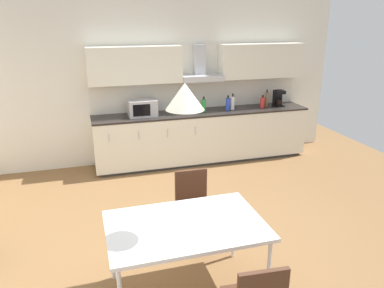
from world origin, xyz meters
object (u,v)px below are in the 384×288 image
(bottle_brown, at_px, (267,99))
(chair_far_right, at_px, (193,200))
(microwave, at_px, (142,108))
(bottle_blue, at_px, (228,104))
(dining_table, at_px, (186,228))
(bottle_red, at_px, (262,102))
(bottle_white, at_px, (233,103))
(bottle_green, at_px, (204,105))
(pendant_lamp, at_px, (185,96))
(coffee_maker, at_px, (278,98))

(bottle_brown, distance_m, chair_far_right, 3.40)
(chair_far_right, bearing_deg, microwave, 93.74)
(bottle_blue, height_order, dining_table, bottle_blue)
(bottle_red, distance_m, bottle_white, 0.59)
(bottle_green, bearing_deg, bottle_white, -2.46)
(bottle_brown, bearing_deg, chair_far_right, -131.06)
(bottle_green, distance_m, bottle_white, 0.55)
(bottle_red, height_order, dining_table, bottle_red)
(bottle_white, distance_m, chair_far_right, 2.94)
(microwave, distance_m, dining_table, 3.34)
(bottle_green, relative_size, chair_far_right, 0.30)
(dining_table, height_order, pendant_lamp, pendant_lamp)
(dining_table, bearing_deg, bottle_white, 61.32)
(coffee_maker, xyz_separation_m, dining_table, (-2.76, -3.35, -0.37))
(bottle_red, distance_m, dining_table, 4.08)
(bottle_white, relative_size, pendant_lamp, 0.92)
(microwave, xyz_separation_m, bottle_red, (2.24, -0.03, -0.04))
(bottle_red, distance_m, bottle_brown, 0.16)
(dining_table, bearing_deg, coffee_maker, 50.50)
(bottle_white, bearing_deg, bottle_green, 177.54)
(bottle_red, relative_size, bottle_blue, 0.89)
(bottle_blue, xyz_separation_m, chair_far_right, (-1.39, -2.46, -0.51))
(bottle_red, bearing_deg, chair_far_right, -130.35)
(dining_table, xyz_separation_m, pendant_lamp, (-0.00, -0.00, 1.23))
(coffee_maker, distance_m, bottle_brown, 0.23)
(bottle_brown, relative_size, chair_far_right, 0.37)
(microwave, relative_size, bottle_green, 1.83)
(coffee_maker, bearing_deg, chair_far_right, -134.20)
(bottle_red, height_order, bottle_green, bottle_green)
(chair_far_right, bearing_deg, bottle_brown, 48.94)
(microwave, xyz_separation_m, chair_far_right, (0.16, -2.48, -0.54))
(bottle_blue, xyz_separation_m, dining_table, (-1.72, -3.30, -0.34))
(coffee_maker, height_order, bottle_green, coffee_maker)
(coffee_maker, height_order, bottle_red, coffee_maker)
(coffee_maker, bearing_deg, bottle_green, -179.85)
(microwave, xyz_separation_m, bottle_blue, (1.56, -0.02, -0.03))
(microwave, relative_size, dining_table, 0.34)
(bottle_white, relative_size, dining_table, 0.21)
(bottle_red, xyz_separation_m, bottle_green, (-1.13, 0.06, 0.01))
(pendant_lamp, bearing_deg, bottle_white, 61.32)
(bottle_white, xyz_separation_m, dining_table, (-1.82, -3.32, -0.35))
(bottle_brown, bearing_deg, bottle_green, -178.57)
(bottle_blue, distance_m, pendant_lamp, 3.83)
(pendant_lamp, bearing_deg, bottle_green, 69.19)
(bottle_white, bearing_deg, dining_table, -118.68)
(coffee_maker, distance_m, pendant_lamp, 4.42)
(bottle_green, xyz_separation_m, bottle_blue, (0.45, -0.04, 0.00))
(microwave, relative_size, bottle_blue, 1.81)
(bottle_white, height_order, bottle_blue, bottle_white)
(microwave, distance_m, bottle_white, 1.65)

